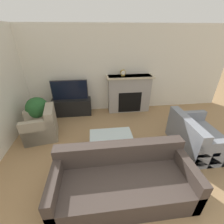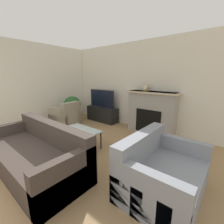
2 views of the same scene
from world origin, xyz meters
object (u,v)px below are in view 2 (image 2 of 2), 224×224
tv (102,98)px  armchair_by_window (66,117)px  potted_plant (73,106)px  coffee_table (78,132)px  mantel_clock (146,87)px  couch_loveseat (161,173)px  couch_sectional (36,155)px

tv → armchair_by_window: bearing=-118.6°
potted_plant → tv: bearing=42.1°
tv → coffee_table: bearing=-61.1°
potted_plant → coffee_table: bearing=-33.3°
mantel_clock → tv: bearing=-177.2°
potted_plant → couch_loveseat: bearing=-18.5°
coffee_table → potted_plant: 2.27m
armchair_by_window → tv: bearing=141.2°
couch_loveseat → mantel_clock: (-1.40, 2.11, 1.04)m
mantel_clock → couch_sectional: bearing=-100.0°
tv → armchair_by_window: (-0.63, -1.15, -0.56)m
couch_sectional → coffee_table: couch_sectional is taller
tv → couch_loveseat: size_ratio=0.86×
couch_loveseat → tv: bearing=56.8°
coffee_table → mantel_clock: (0.61, 2.05, 0.93)m
coffee_table → potted_plant: (-1.89, 1.24, 0.20)m
potted_plant → mantel_clock: 2.72m
couch_sectional → mantel_clock: bearing=80.0°
tv → coffee_table: tv is taller
armchair_by_window → mantel_clock: bearing=107.8°
potted_plant → mantel_clock: size_ratio=4.81×
tv → couch_sectional: tv is taller
tv → armchair_by_window: 1.43m
couch_sectional → couch_loveseat: 2.14m
couch_loveseat → armchair_by_window: size_ratio=1.45×
armchair_by_window → mantel_clock: 2.83m
tv → mantel_clock: mantel_clock is taller
couch_sectional → coffee_table: 0.99m
armchair_by_window → coffee_table: bearing=54.5°
couch_sectional → potted_plant: potted_plant is taller
couch_loveseat → coffee_table: size_ratio=1.36×
couch_sectional → potted_plant: bearing=131.5°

